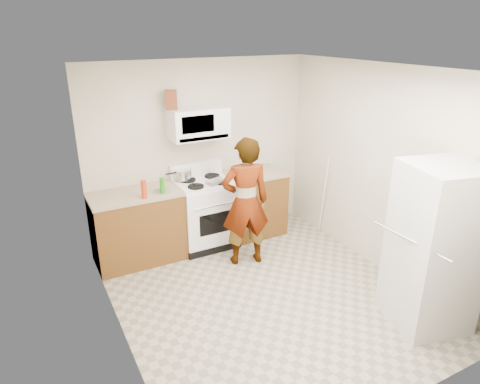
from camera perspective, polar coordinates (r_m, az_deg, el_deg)
floor at (r=5.04m, az=3.53°, el=-13.58°), size 3.60×3.60×0.00m
back_wall at (r=5.97m, az=-5.20°, el=5.31°), size 3.20×0.02×2.50m
right_wall at (r=5.42m, az=18.37°, el=2.65°), size 0.02×3.60×2.50m
cabinet_left at (r=5.68m, az=-13.45°, el=-4.71°), size 1.12×0.62×0.90m
counter_left at (r=5.49m, az=-13.86°, el=-0.32°), size 1.14×0.64×0.03m
cabinet_right at (r=6.26m, az=1.86°, el=-1.59°), size 0.80×0.62×0.90m
counter_right at (r=6.10m, az=1.91°, el=2.46°), size 0.82×0.64×0.03m
gas_range at (r=5.92m, az=-4.68°, el=-2.67°), size 0.76×0.65×1.13m
microwave at (r=5.66m, az=-5.57°, el=9.12°), size 0.76×0.38×0.40m
person at (r=5.32m, az=0.73°, el=-1.39°), size 0.68×0.53×1.66m
fridge at (r=4.64m, az=24.53°, el=-6.77°), size 0.85×0.85×1.70m
kettle at (r=6.27m, az=1.46°, el=3.94°), size 0.17×0.17×0.16m
jug at (r=5.53m, az=-9.12°, el=12.05°), size 0.18×0.18×0.24m
saucepan at (r=5.81m, az=-7.58°, el=2.34°), size 0.29×0.29×0.12m
tray at (r=5.67m, az=-3.19°, el=1.39°), size 0.28×0.21×0.05m
bottle_spray at (r=5.26m, az=-12.69°, el=0.36°), size 0.08×0.08×0.23m
bottle_hot_sauce at (r=5.44m, az=-10.24°, el=0.90°), size 0.06×0.06×0.17m
bottle_green_cap at (r=5.37m, az=-10.30°, el=0.85°), size 0.07×0.07×0.21m
pot_lid at (r=5.47m, az=-10.33°, el=0.13°), size 0.24×0.24×0.01m
broom at (r=6.24m, az=11.10°, el=-0.37°), size 0.13×0.26×1.23m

